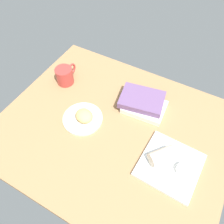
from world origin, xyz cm
name	(u,v)px	position (x,y,z in cm)	size (l,w,h in cm)	color
dining_table	(113,130)	(0.00, 0.00, 2.00)	(110.00, 90.00, 4.00)	#9E754C
round_plate	(83,119)	(15.74, 2.85, 4.70)	(19.79, 19.79, 1.40)	silver
scone_pastry	(84,116)	(14.53, 2.83, 7.86)	(9.21, 7.89, 4.92)	tan
square_plate	(170,165)	(-30.88, 5.27, 4.80)	(24.69, 24.69, 1.60)	white
sauce_cup	(183,170)	(-36.41, 5.71, 7.04)	(5.92, 5.92, 2.70)	silver
breakfast_wrap	(162,156)	(-26.44, 4.91, 8.66)	(6.13, 6.13, 11.28)	beige
book_stack	(143,103)	(-7.07, -18.97, 7.27)	(25.46, 19.52, 6.42)	silver
coffee_mug	(65,75)	(38.79, -14.87, 8.86)	(9.46, 14.50, 9.51)	#B23833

